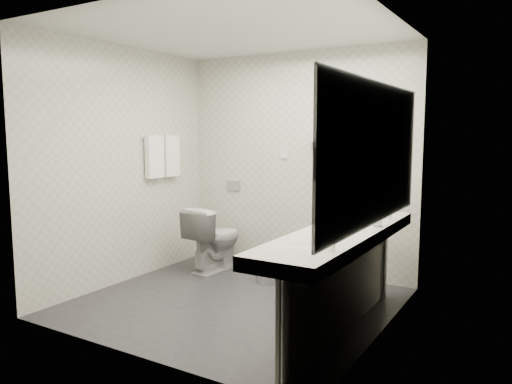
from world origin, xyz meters
The scene contains 32 objects.
floor centered at (0.00, 0.00, 0.00)m, with size 2.80×2.80×0.00m, color #242428.
ceiling centered at (0.00, 0.00, 2.50)m, with size 2.80×2.80×0.00m, color silver.
wall_back centered at (0.00, 1.30, 1.25)m, with size 2.80×2.80×0.00m, color beige.
wall_front centered at (0.00, -1.30, 1.25)m, with size 2.80×2.80×0.00m, color beige.
wall_left centered at (-1.40, 0.00, 1.25)m, with size 2.60×2.60×0.00m, color beige.
wall_right centered at (1.40, 0.00, 1.25)m, with size 2.60×2.60×0.00m, color beige.
vanity_counter centered at (1.12, -0.20, 0.80)m, with size 0.55×2.20×0.10m, color silver.
vanity_panel centered at (1.15, -0.20, 0.38)m, with size 0.03×2.15×0.75m, color gray.
vanity_post_near centered at (1.18, -1.24, 0.38)m, with size 0.06×0.06×0.75m, color silver.
vanity_post_far centered at (1.18, 0.84, 0.38)m, with size 0.06×0.06×0.75m, color silver.
mirror centered at (1.39, -0.20, 1.45)m, with size 0.02×2.20×1.05m, color #B2BCC6.
basin_near centered at (1.12, -0.85, 0.83)m, with size 0.40×0.31×0.05m, color silver.
basin_far centered at (1.12, 0.45, 0.83)m, with size 0.40×0.31×0.05m, color silver.
faucet_near centered at (1.32, -0.85, 0.92)m, with size 0.04×0.04×0.15m, color silver.
faucet_far centered at (1.32, 0.45, 0.92)m, with size 0.04×0.04×0.15m, color silver.
soap_bottle_a centered at (1.19, -0.16, 0.91)m, with size 0.05×0.05×0.12m, color silver.
soap_bottle_b centered at (1.15, 0.02, 0.89)m, with size 0.06×0.06×0.08m, color silver.
soap_bottle_c centered at (1.13, -0.20, 0.91)m, with size 0.05×0.05×0.13m, color silver.
glass_left centered at (1.33, 0.10, 0.91)m, with size 0.07×0.07×0.12m, color silver.
glass_right centered at (1.33, 0.08, 0.91)m, with size 0.06×0.06×0.11m, color silver.
toilet centered at (-0.82, 0.82, 0.38)m, with size 0.42×0.74×0.75m, color silver.
flush_plate centered at (-0.85, 1.29, 0.95)m, with size 0.18×0.02×0.12m, color #B2B5BA.
pedal_bin centered at (-0.04, 0.69, 0.16)m, with size 0.23×0.23×0.32m, color #B2B5BA.
bin_lid centered at (-0.04, 0.69, 0.33)m, with size 0.23×0.23×0.01m, color #B2B5BA.
towel_rail centered at (-1.35, 0.55, 1.55)m, with size 0.02×0.02×0.62m, color silver.
towel_near centered at (-1.34, 0.41, 1.33)m, with size 0.07×0.24×0.48m, color white.
towel_far centered at (-1.34, 0.69, 1.33)m, with size 0.07×0.24×0.48m, color white.
dryer_cradle centered at (0.25, 1.27, 1.50)m, with size 0.10×0.04×0.14m, color #9A999F.
dryer_barrel centered at (0.25, 1.20, 1.53)m, with size 0.08×0.08×0.14m, color #9A999F.
dryer_cord centered at (0.25, 1.26, 1.25)m, with size 0.02×0.02×0.35m, color black.
switch_plate_a centered at (-0.15, 1.29, 1.35)m, with size 0.09×0.02×0.09m, color silver.
switch_plate_b centered at (0.55, 1.29, 1.35)m, with size 0.09×0.02×0.09m, color silver.
Camera 1 is at (2.47, -3.74, 1.60)m, focal length 34.30 mm.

